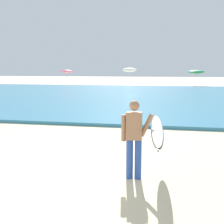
{
  "coord_description": "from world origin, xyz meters",
  "views": [
    {
      "loc": [
        3.44,
        -5.97,
        2.42
      ],
      "look_at": [
        1.62,
        2.94,
        1.1
      ],
      "focal_mm": 48.78,
      "sensor_mm": 36.0,
      "label": 1
    }
  ],
  "objects_px": {
    "beach_umbrella_2": "(196,72)",
    "surfer_with_board": "(145,133)",
    "beach_umbrella_0": "(67,71)",
    "beach_umbrella_1": "(130,70)"
  },
  "relations": [
    {
      "from": "beach_umbrella_2",
      "to": "surfer_with_board",
      "type": "bearing_deg",
      "value": -95.47
    },
    {
      "from": "beach_umbrella_0",
      "to": "beach_umbrella_2",
      "type": "xyz_separation_m",
      "value": [
        18.76,
        -1.67,
        -0.02
      ]
    },
    {
      "from": "beach_umbrella_0",
      "to": "beach_umbrella_1",
      "type": "relative_size",
      "value": 0.91
    },
    {
      "from": "beach_umbrella_1",
      "to": "surfer_with_board",
      "type": "bearing_deg",
      "value": -81.22
    },
    {
      "from": "surfer_with_board",
      "to": "beach_umbrella_1",
      "type": "xyz_separation_m",
      "value": [
        -5.76,
        37.29,
        1.13
      ]
    },
    {
      "from": "surfer_with_board",
      "to": "beach_umbrella_2",
      "type": "distance_m",
      "value": 35.84
    },
    {
      "from": "beach_umbrella_0",
      "to": "beach_umbrella_2",
      "type": "relative_size",
      "value": 1.03
    },
    {
      "from": "surfer_with_board",
      "to": "beach_umbrella_0",
      "type": "bearing_deg",
      "value": 112.33
    },
    {
      "from": "beach_umbrella_1",
      "to": "beach_umbrella_2",
      "type": "distance_m",
      "value": 9.32
    },
    {
      "from": "beach_umbrella_2",
      "to": "beach_umbrella_0",
      "type": "bearing_deg",
      "value": 174.9
    }
  ]
}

